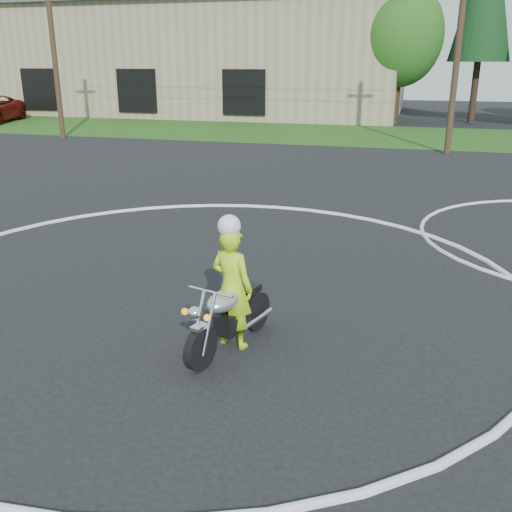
# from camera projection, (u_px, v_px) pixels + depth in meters

# --- Properties ---
(ground) EXTENTS (120.00, 120.00, 0.00)m
(ground) POSITION_uv_depth(u_px,v_px,m) (125.00, 356.00, 8.12)
(ground) COLOR black
(ground) RESTS_ON ground
(grass_strip) EXTENTS (120.00, 10.00, 0.02)m
(grass_strip) POSITION_uv_depth(u_px,v_px,m) (352.00, 135.00, 32.69)
(grass_strip) COLOR #1E4714
(grass_strip) RESTS_ON ground
(course_markings) EXTENTS (19.05, 19.05, 0.12)m
(course_markings) POSITION_uv_depth(u_px,v_px,m) (326.00, 269.00, 11.52)
(course_markings) COLOR silver
(course_markings) RESTS_ON ground
(primary_motorcycle) EXTENTS (0.91, 2.00, 1.08)m
(primary_motorcycle) POSITION_uv_depth(u_px,v_px,m) (229.00, 316.00, 8.17)
(primary_motorcycle) COLOR black
(primary_motorcycle) RESTS_ON ground
(rider_primary_grp) EXTENTS (0.75, 0.60, 2.00)m
(rider_primary_grp) POSITION_uv_depth(u_px,v_px,m) (232.00, 284.00, 8.15)
(rider_primary_grp) COLOR #AEE518
(rider_primary_grp) RESTS_ON ground
(traffic_cones) EXTENTS (16.95, 9.74, 0.30)m
(traffic_cones) POSITION_uv_depth(u_px,v_px,m) (189.00, 324.00, 8.79)
(traffic_cones) COLOR orange
(traffic_cones) RESTS_ON ground
(warehouse) EXTENTS (41.00, 17.00, 8.30)m
(warehouse) POSITION_uv_depth(u_px,v_px,m) (158.00, 59.00, 47.83)
(warehouse) COLOR tan
(warehouse) RESTS_ON ground
(utility_poles) EXTENTS (41.60, 1.12, 10.00)m
(utility_poles) POSITION_uv_depth(u_px,v_px,m) (460.00, 31.00, 24.26)
(utility_poles) COLOR #473321
(utility_poles) RESTS_ON ground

